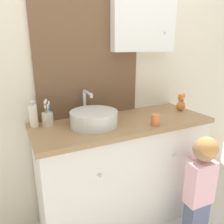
# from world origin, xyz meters

# --- Properties ---
(wall_back) EXTENTS (3.20, 0.18, 2.50)m
(wall_back) POSITION_xyz_m (0.01, 0.62, 1.28)
(wall_back) COLOR beige
(wall_back) RESTS_ON ground_plane
(vanity_counter) EXTENTS (1.36, 0.53, 0.89)m
(vanity_counter) POSITION_xyz_m (0.00, 0.33, 0.45)
(vanity_counter) COLOR silver
(vanity_counter) RESTS_ON ground_plane
(sink_basin) EXTENTS (0.34, 0.39, 0.23)m
(sink_basin) POSITION_xyz_m (-0.24, 0.35, 0.94)
(sink_basin) COLOR silver
(sink_basin) RESTS_ON vanity_counter
(toothbrush_holder) EXTENTS (0.08, 0.08, 0.19)m
(toothbrush_holder) POSITION_xyz_m (-0.53, 0.49, 0.94)
(toothbrush_holder) COLOR beige
(toothbrush_holder) RESTS_ON vanity_counter
(soap_dispenser) EXTENTS (0.06, 0.06, 0.19)m
(soap_dispenser) POSITION_xyz_m (-0.63, 0.50, 0.97)
(soap_dispenser) COLOR beige
(soap_dispenser) RESTS_ON vanity_counter
(child_figure) EXTENTS (0.21, 0.42, 0.85)m
(child_figure) POSITION_xyz_m (0.41, -0.10, 0.51)
(child_figure) COLOR slate
(child_figure) RESTS_ON ground_plane
(teddy_bear) EXTENTS (0.08, 0.07, 0.15)m
(teddy_bear) POSITION_xyz_m (0.59, 0.36, 0.96)
(teddy_bear) COLOR orange
(teddy_bear) RESTS_ON vanity_counter
(drinking_cup) EXTENTS (0.07, 0.07, 0.08)m
(drinking_cup) POSITION_xyz_m (0.16, 0.14, 0.93)
(drinking_cup) COLOR orange
(drinking_cup) RESTS_ON vanity_counter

